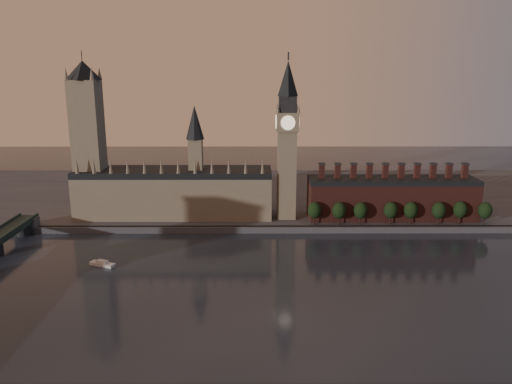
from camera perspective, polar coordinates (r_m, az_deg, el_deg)
ground at (r=233.61m, az=2.61°, el=-11.70°), size 900.00×900.00×0.00m
north_bank at (r=400.98m, az=1.42°, el=-0.37°), size 900.00×182.00×4.00m
palace_of_westminster at (r=339.06m, az=-9.22°, el=0.21°), size 130.00×30.30×74.00m
victoria_tower at (r=345.69m, az=-18.65°, el=6.24°), size 24.00×24.00×108.00m
big_ben at (r=324.08m, az=3.58°, el=6.07°), size 15.00×15.00×107.00m
chimney_block at (r=343.27m, az=15.22°, el=-0.60°), size 110.00×25.00×37.00m
embankment_tree_0 at (r=319.07m, az=6.70°, el=-2.09°), size 8.60×8.60×14.88m
embankment_tree_1 at (r=320.94m, az=9.48°, el=-2.10°), size 8.60×8.60×14.88m
embankment_tree_2 at (r=323.46m, az=11.86°, el=-2.08°), size 8.60×8.60×14.88m
embankment_tree_3 at (r=328.75m, az=15.13°, el=-2.01°), size 8.60×8.60×14.88m
embankment_tree_4 at (r=332.31m, az=17.27°, el=-1.99°), size 8.60×8.60×14.88m
embankment_tree_5 at (r=337.53m, az=20.16°, el=-1.98°), size 8.60×8.60×14.88m
embankment_tree_6 at (r=344.17m, az=22.30°, el=-1.88°), size 8.60×8.60×14.88m
embankment_tree_7 at (r=348.59m, az=24.72°, el=-1.92°), size 8.60×8.60×14.88m
river_boat at (r=277.52m, az=-17.15°, el=-7.83°), size 14.72×9.38×2.85m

